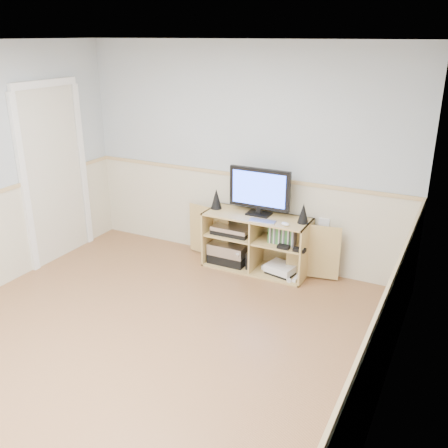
% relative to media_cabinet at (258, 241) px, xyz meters
% --- Properties ---
extents(room, '(4.04, 4.54, 2.54)m').
position_rel_media_cabinet_xyz_m(room, '(-0.36, -1.93, 0.88)').
color(room, '#A8774A').
rests_on(room, ground).
extents(media_cabinet, '(1.87, 0.45, 0.65)m').
position_rel_media_cabinet_xyz_m(media_cabinet, '(0.00, 0.00, 0.00)').
color(media_cabinet, tan).
rests_on(media_cabinet, floor).
extents(monitor, '(0.71, 0.18, 0.53)m').
position_rel_media_cabinet_xyz_m(monitor, '(0.00, -0.01, 0.61)').
color(monitor, black).
rests_on(monitor, media_cabinet).
extents(speaker_left, '(0.13, 0.13, 0.24)m').
position_rel_media_cabinet_xyz_m(speaker_left, '(-0.52, -0.03, 0.44)').
color(speaker_left, black).
rests_on(speaker_left, media_cabinet).
extents(speaker_right, '(0.12, 0.12, 0.22)m').
position_rel_media_cabinet_xyz_m(speaker_right, '(0.52, -0.03, 0.43)').
color(speaker_right, black).
rests_on(speaker_right, media_cabinet).
extents(keyboard, '(0.30, 0.14, 0.01)m').
position_rel_media_cabinet_xyz_m(keyboard, '(0.12, -0.19, 0.32)').
color(keyboard, silver).
rests_on(keyboard, media_cabinet).
extents(mouse, '(0.11, 0.09, 0.04)m').
position_rel_media_cabinet_xyz_m(mouse, '(0.38, -0.19, 0.34)').
color(mouse, white).
rests_on(mouse, media_cabinet).
extents(av_components, '(0.52, 0.33, 0.47)m').
position_rel_media_cabinet_xyz_m(av_components, '(-0.32, -0.05, -0.11)').
color(av_components, black).
rests_on(av_components, media_cabinet).
extents(game_consoles, '(0.46, 0.32, 0.11)m').
position_rel_media_cabinet_xyz_m(game_consoles, '(0.31, -0.07, -0.26)').
color(game_consoles, white).
rests_on(game_consoles, media_cabinet).
extents(game_cases, '(0.30, 0.14, 0.19)m').
position_rel_media_cabinet_xyz_m(game_cases, '(0.32, -0.07, 0.15)').
color(game_cases, '#3F8C3F').
rests_on(game_cases, media_cabinet).
extents(wall_outlet, '(0.12, 0.03, 0.12)m').
position_rel_media_cabinet_xyz_m(wall_outlet, '(0.70, 0.18, 0.27)').
color(wall_outlet, white).
rests_on(wall_outlet, wall_back).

